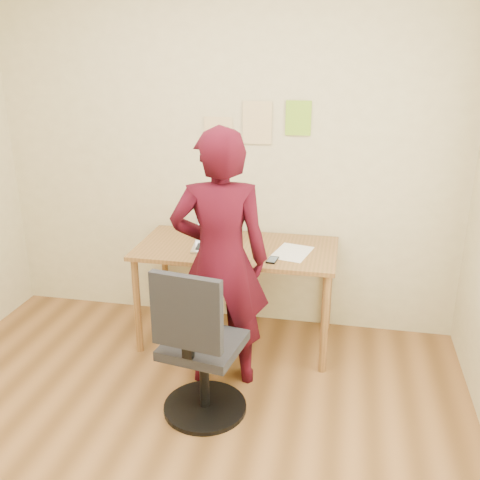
% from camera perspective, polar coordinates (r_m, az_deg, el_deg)
% --- Properties ---
extents(room, '(3.58, 3.58, 2.78)m').
position_cam_1_polar(room, '(2.36, -11.23, 1.89)').
color(room, brown).
rests_on(room, ground).
extents(desk, '(1.40, 0.70, 0.74)m').
position_cam_1_polar(desk, '(3.80, -0.37, -1.94)').
color(desk, brown).
rests_on(desk, ground).
extents(laptop, '(0.37, 0.34, 0.24)m').
position_cam_1_polar(laptop, '(3.77, -2.40, 0.11)').
color(laptop, '#AFAFB6').
rests_on(laptop, desk).
extents(paper_sheet, '(0.29, 0.37, 0.00)m').
position_cam_1_polar(paper_sheet, '(3.68, 5.56, -1.33)').
color(paper_sheet, white).
rests_on(paper_sheet, desk).
extents(phone, '(0.08, 0.13, 0.01)m').
position_cam_1_polar(phone, '(3.53, 3.48, -2.13)').
color(phone, black).
rests_on(phone, desk).
extents(wall_note_left, '(0.21, 0.00, 0.30)m').
position_cam_1_polar(wall_note_left, '(3.97, -2.31, 10.85)').
color(wall_note_left, '#DCBE83').
rests_on(wall_note_left, room).
extents(wall_note_mid, '(0.21, 0.00, 0.30)m').
position_cam_1_polar(wall_note_mid, '(3.90, 1.85, 12.39)').
color(wall_note_mid, '#DCBE83').
rests_on(wall_note_mid, room).
extents(wall_note_right, '(0.18, 0.00, 0.24)m').
position_cam_1_polar(wall_note_right, '(3.85, 6.24, 12.80)').
color(wall_note_right, '#87C32C').
rests_on(wall_note_right, room).
extents(office_chair, '(0.50, 0.51, 0.96)m').
position_cam_1_polar(office_chair, '(3.12, -4.39, -12.15)').
color(office_chair, black).
rests_on(office_chair, ground).
extents(person, '(0.67, 0.51, 1.66)m').
position_cam_1_polar(person, '(3.29, -2.10, -2.24)').
color(person, '#390712').
rests_on(person, ground).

